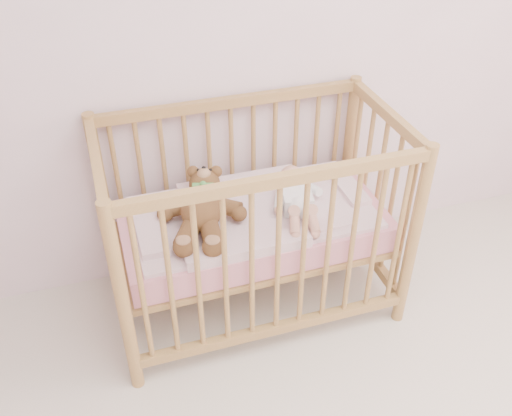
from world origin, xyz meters
name	(u,v)px	position (x,y,z in m)	size (l,w,h in m)	color
wall_back	(296,9)	(0.00, 2.00, 1.35)	(4.00, 0.02, 2.70)	silver
crib	(253,223)	(-0.33, 1.60, 0.50)	(1.36, 0.76, 1.00)	#AD8549
mattress	(253,225)	(-0.33, 1.60, 0.49)	(1.22, 0.62, 0.13)	pink
blanket	(253,212)	(-0.33, 1.60, 0.56)	(1.10, 0.58, 0.06)	pink
baby	(296,194)	(-0.13, 1.58, 0.64)	(0.25, 0.52, 0.12)	white
teddy_bear	(202,210)	(-0.58, 1.58, 0.65)	(0.42, 0.59, 0.16)	brown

